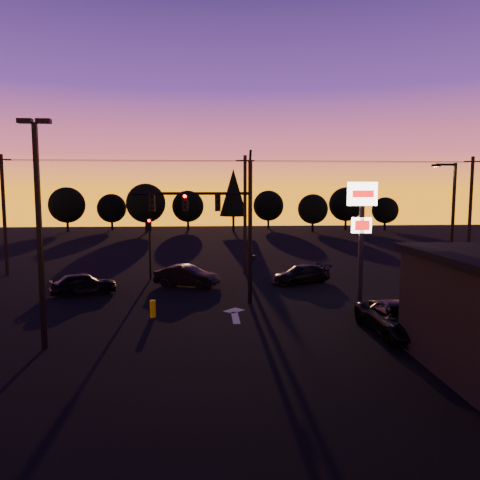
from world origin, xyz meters
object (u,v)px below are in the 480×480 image
object	(u,v)px
secondary_signal	(150,240)
parking_lot_light	(39,219)
car_left	(84,284)
pylon_sign	(362,219)
car_right	(301,274)
car_mid	(187,276)
traffic_signal_mast	(221,216)
suv_parked	(398,319)
bollard	(153,309)
streetlight	(451,222)

from	to	relation	value
secondary_signal	parking_lot_light	world-z (taller)	parking_lot_light
secondary_signal	car_left	bearing A→B (deg)	-127.62
pylon_sign	car_right	size ratio (longest dim) A/B	1.62
car_mid	traffic_signal_mast	bearing A→B (deg)	-133.30
secondary_signal	car_right	world-z (taller)	secondary_signal
car_mid	suv_parked	xyz separation A→B (m)	(9.81, -11.10, 0.01)
secondary_signal	car_mid	distance (m)	4.37
secondary_signal	bollard	world-z (taller)	secondary_signal
pylon_sign	bollard	bearing A→B (deg)	-179.44
traffic_signal_mast	parking_lot_light	size ratio (longest dim) A/B	0.94
car_mid	suv_parked	distance (m)	14.81
pylon_sign	car_left	bearing A→B (deg)	160.68
parking_lot_light	car_mid	xyz separation A→B (m)	(5.21, 11.82, -4.57)
traffic_signal_mast	suv_parked	distance (m)	10.73
car_left	traffic_signal_mast	bearing A→B (deg)	-129.58
traffic_signal_mast	pylon_sign	bearing A→B (deg)	-19.36
suv_parked	car_mid	bearing A→B (deg)	127.99
car_left	car_right	size ratio (longest dim) A/B	0.93
streetlight	secondary_signal	bearing A→B (deg)	162.44
car_mid	car_right	distance (m)	7.85
pylon_sign	streetlight	size ratio (longest dim) A/B	0.85
streetlight	car_mid	bearing A→B (deg)	168.41
traffic_signal_mast	secondary_signal	size ratio (longest dim) A/B	1.97
traffic_signal_mast	car_right	bearing A→B (deg)	43.96
car_right	parking_lot_light	bearing A→B (deg)	-71.19
suv_parked	car_right	bearing A→B (deg)	96.12
parking_lot_light	suv_parked	world-z (taller)	parking_lot_light
car_left	car_mid	bearing A→B (deg)	-93.40
traffic_signal_mast	car_left	distance (m)	9.88
secondary_signal	parking_lot_light	xyz separation A→B (m)	(-2.50, -14.49, 2.41)
parking_lot_light	bollard	size ratio (longest dim) A/B	10.44
car_right	secondary_signal	bearing A→B (deg)	-125.85
traffic_signal_mast	streetlight	world-z (taller)	traffic_signal_mast
secondary_signal	car_mid	world-z (taller)	secondary_signal
parking_lot_light	streetlight	xyz separation A→B (m)	(21.41, 8.50, -0.85)
secondary_signal	bollard	xyz separation A→B (m)	(1.34, -10.09, -2.42)
car_mid	car_right	xyz separation A→B (m)	(7.83, 0.61, -0.09)
parking_lot_light	suv_parked	size ratio (longest dim) A/B	1.79
parking_lot_light	pylon_sign	world-z (taller)	parking_lot_light
parking_lot_light	suv_parked	distance (m)	15.71
traffic_signal_mast	car_mid	distance (m)	6.79
car_right	traffic_signal_mast	bearing A→B (deg)	-70.85
car_left	car_right	xyz separation A→B (m)	(14.05, 2.49, -0.06)
parking_lot_light	suv_parked	xyz separation A→B (m)	(15.02, 0.73, -4.56)
car_mid	car_right	bearing A→B (deg)	-63.27
streetlight	bollard	bearing A→B (deg)	-166.84
secondary_signal	car_left	size ratio (longest dim) A/B	1.11
pylon_sign	car_right	world-z (taller)	pylon_sign
parking_lot_light	suv_parked	bearing A→B (deg)	2.76
traffic_signal_mast	car_left	world-z (taller)	traffic_signal_mast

